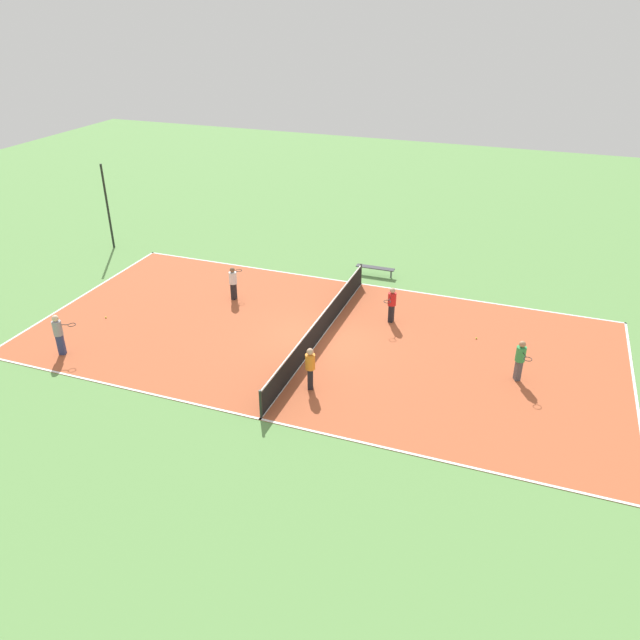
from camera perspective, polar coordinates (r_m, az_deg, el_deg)
name	(u,v)px	position (r m, az deg, el deg)	size (l,w,h in m)	color
ground_plane	(320,339)	(26.07, 0.00, -1.75)	(80.00, 80.00, 0.00)	#60934C
court_surface	(320,339)	(26.07, 0.00, -1.73)	(11.91, 24.30, 0.02)	#B75633
tennis_net	(320,327)	(25.79, 0.00, -0.63)	(11.71, 0.10, 1.10)	black
bench	(375,268)	(31.97, 5.07, 4.73)	(0.36, 1.98, 0.45)	#333338
player_center_orange	(310,366)	(22.41, -0.90, -4.22)	(0.46, 0.46, 1.67)	black
player_coach_red	(392,303)	(27.15, 6.58, 1.59)	(0.96, 0.43, 1.62)	black
player_near_white	(233,281)	(29.34, -7.94, 3.54)	(0.94, 0.37, 1.60)	black
player_baseline_gray	(58,332)	(26.56, -22.80, -1.01)	(0.63, 0.99, 1.74)	navy
player_far_green	(520,358)	(24.04, 17.84, -3.33)	(0.98, 0.70, 1.64)	#4C4C51
tennis_ball_right_alley	(106,317)	(29.27, -18.99, 0.23)	(0.07, 0.07, 0.07)	#CCE033
tennis_ball_near_net	(476,338)	(26.83, 14.11, -1.62)	(0.07, 0.07, 0.07)	#CCE033
fence_post_back_right	(108,207)	(36.78, -18.85, 9.75)	(0.12, 0.12, 4.75)	black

